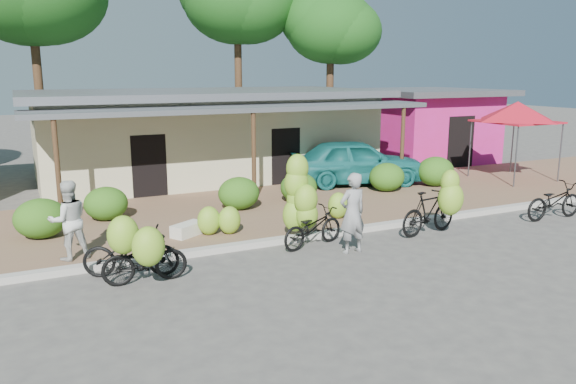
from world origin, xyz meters
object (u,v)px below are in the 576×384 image
(bike_far_left, at_px, (130,250))
(teal_van, at_px, (356,162))
(sack_near, at_px, (188,229))
(vendor, at_px, (352,213))
(tree_near_right, at_px, (326,25))
(bystander, at_px, (69,220))
(bike_far_right, at_px, (554,201))
(red_canopy, at_px, (517,112))
(sack_far, at_px, (133,240))
(bike_right, at_px, (434,208))
(bike_center, at_px, (305,211))
(bike_left, at_px, (145,256))

(bike_far_left, distance_m, teal_van, 10.53)
(sack_near, xyz_separation_m, vendor, (3.09, -2.57, 0.66))
(tree_near_right, relative_size, bystander, 4.62)
(tree_near_right, bearing_deg, bike_far_right, -92.10)
(red_canopy, bearing_deg, bike_far_left, -164.94)
(bystander, bearing_deg, sack_far, -171.90)
(sack_near, bearing_deg, sack_far, -169.35)
(bike_far_left, relative_size, bike_far_right, 1.02)
(red_canopy, distance_m, sack_far, 14.64)
(bike_right, xyz_separation_m, sack_far, (-7.02, 2.04, -0.46))
(bike_center, relative_size, bike_far_right, 1.08)
(sack_near, height_order, teal_van, teal_van)
(bike_far_left, relative_size, teal_van, 0.43)
(red_canopy, bearing_deg, bike_center, -161.73)
(bike_right, bearing_deg, teal_van, -23.34)
(tree_near_right, bearing_deg, bike_right, -108.54)
(red_canopy, distance_m, bike_left, 15.29)
(red_canopy, bearing_deg, sack_far, -171.26)
(bike_right, height_order, teal_van, bike_right)
(bike_center, bearing_deg, bike_far_left, 81.65)
(bike_center, xyz_separation_m, bike_right, (3.23, -0.77, -0.10))
(vendor, bearing_deg, tree_near_right, -121.50)
(bike_left, bearing_deg, bike_center, -71.35)
(bike_far_left, height_order, sack_near, bike_far_left)
(tree_near_right, bearing_deg, teal_van, -111.89)
(bike_left, xyz_separation_m, teal_van, (8.69, 6.22, 0.33))
(bike_far_left, height_order, bystander, bystander)
(tree_near_right, height_order, teal_van, tree_near_right)
(tree_near_right, xyz_separation_m, bike_center, (-7.82, -12.91, -5.38))
(bike_center, distance_m, bystander, 5.24)
(tree_near_right, relative_size, vendor, 4.26)
(sack_far, relative_size, vendor, 0.40)
(sack_near, xyz_separation_m, sack_far, (-1.36, -0.25, -0.01))
(bystander, distance_m, teal_van, 10.76)
(tree_near_right, xyz_separation_m, teal_van, (-3.11, -7.73, -5.28))
(red_canopy, xyz_separation_m, bystander, (-15.66, -2.57, -1.64))
(sack_near, distance_m, bystander, 2.89)
(bike_far_right, xyz_separation_m, sack_far, (-11.10, 2.23, -0.26))
(vendor, bearing_deg, bike_left, -4.31)
(bike_far_right, bearing_deg, bike_center, 83.73)
(bike_left, distance_m, bike_center, 4.12)
(tree_near_right, bearing_deg, red_canopy, -74.16)
(bike_center, relative_size, vendor, 1.16)
(tree_near_right, height_order, bike_right, tree_near_right)
(vendor, bearing_deg, bystander, -22.75)
(tree_near_right, relative_size, sack_far, 10.51)
(bike_center, bearing_deg, bike_right, -118.33)
(bike_far_left, height_order, sack_far, bike_far_left)
(tree_near_right, bearing_deg, bystander, -137.21)
(bike_left, bearing_deg, red_canopy, -68.73)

